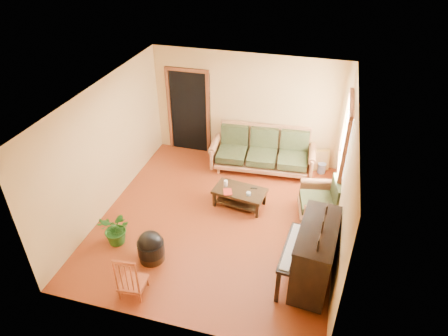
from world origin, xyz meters
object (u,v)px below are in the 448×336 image
(armchair, at_px, (320,199))
(red_chair, at_px, (131,273))
(footstool, at_px, (151,249))
(potted_plant, at_px, (117,229))
(sofa, at_px, (262,151))
(coffee_table, at_px, (240,198))
(ceramic_crock, at_px, (322,168))
(piano, at_px, (314,257))

(armchair, xyz_separation_m, red_chair, (-2.70, -2.68, -0.04))
(footstool, relative_size, potted_plant, 0.71)
(sofa, xyz_separation_m, armchair, (1.41, -1.41, -0.04))
(coffee_table, bearing_deg, potted_plant, -138.23)
(ceramic_crock, height_order, potted_plant, potted_plant)
(armchair, distance_m, red_chair, 3.80)
(armchair, distance_m, ceramic_crock, 1.69)
(armchair, bearing_deg, potted_plant, -164.49)
(red_chair, relative_size, ceramic_crock, 3.60)
(coffee_table, distance_m, armchair, 1.62)
(sofa, distance_m, piano, 3.44)
(sofa, bearing_deg, red_chair, -111.70)
(armchair, distance_m, footstool, 3.34)
(red_chair, bearing_deg, footstool, 86.47)
(red_chair, bearing_deg, armchair, 39.50)
(sofa, xyz_separation_m, ceramic_crock, (1.37, 0.25, -0.38))
(ceramic_crock, bearing_deg, potted_plant, -135.52)
(red_chair, xyz_separation_m, potted_plant, (-0.78, 0.96, -0.10))
(armchair, height_order, red_chair, armchair)
(ceramic_crock, bearing_deg, footstool, -126.76)
(sofa, xyz_separation_m, coffee_table, (-0.19, -1.45, -0.31))
(ceramic_crock, bearing_deg, coffee_table, -132.55)
(coffee_table, bearing_deg, armchair, 1.37)
(footstool, distance_m, potted_plant, 0.80)
(coffee_table, relative_size, potted_plant, 1.60)
(armchair, relative_size, red_chair, 1.08)
(piano, bearing_deg, ceramic_crock, 95.76)
(piano, xyz_separation_m, ceramic_crock, (-0.06, 3.37, -0.46))
(sofa, relative_size, armchair, 2.51)
(red_chair, bearing_deg, ceramic_crock, 53.18)
(sofa, xyz_separation_m, potted_plant, (-2.07, -3.13, -0.17))
(potted_plant, bearing_deg, red_chair, -50.67)
(coffee_table, xyz_separation_m, piano, (1.61, -1.68, 0.39))
(coffee_table, relative_size, armchair, 1.13)
(potted_plant, bearing_deg, footstool, -15.29)
(sofa, height_order, piano, piano)
(coffee_table, xyz_separation_m, armchair, (1.60, 0.04, 0.27))
(footstool, distance_m, red_chair, 0.78)
(sofa, bearing_deg, armchair, -49.20)
(potted_plant, bearing_deg, ceramic_crock, 44.48)
(sofa, distance_m, ceramic_crock, 1.45)
(armchair, bearing_deg, sofa, 124.23)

